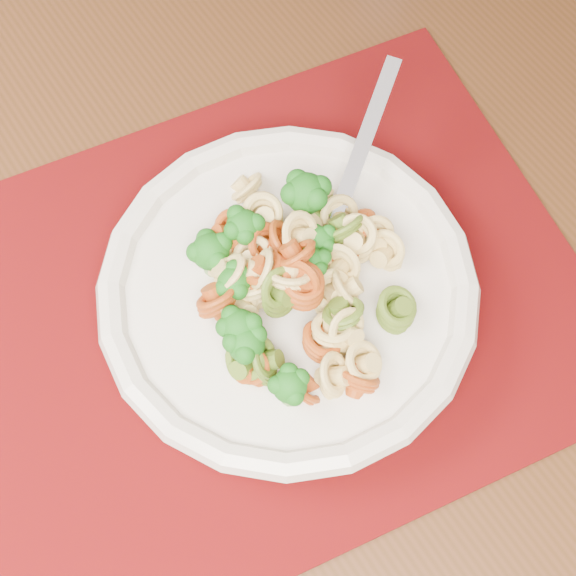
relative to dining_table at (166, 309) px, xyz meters
name	(u,v)px	position (x,y,z in m)	size (l,w,h in m)	color
dining_table	(166,309)	(0.00, 0.00, 0.00)	(1.46, 1.16, 0.73)	#482714
placemat	(261,306)	(0.07, -0.07, 0.11)	(0.46, 0.36, 0.00)	#560A03
pasta_bowl	(288,294)	(0.09, -0.08, 0.14)	(0.26, 0.26, 0.05)	silver
pasta_broccoli_heap	(288,284)	(0.09, -0.08, 0.16)	(0.22, 0.22, 0.06)	#DEC06D
fork	(328,239)	(0.12, -0.05, 0.16)	(0.19, 0.02, 0.01)	silver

